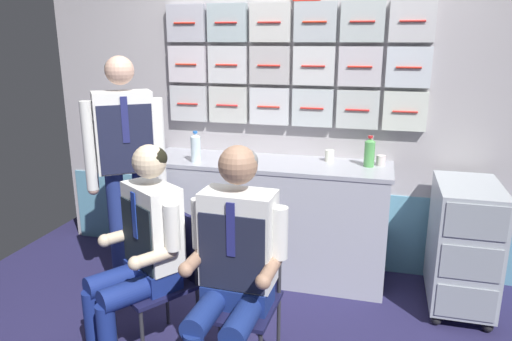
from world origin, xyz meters
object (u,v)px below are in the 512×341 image
folding_chair_center (244,282)px  crew_member_standing (126,158)px  folding_chair_left (168,266)px  service_trolley (463,243)px  coffee_cup_spare (329,155)px  crew_member_left (141,246)px  crew_member_center (234,260)px  sparkling_bottle_green (370,152)px

folding_chair_center → crew_member_standing: crew_member_standing is taller
folding_chair_left → folding_chair_center: same height
service_trolley → folding_chair_left: bearing=-153.2°
coffee_cup_spare → crew_member_left: bearing=-124.4°
crew_member_center → sparkling_bottle_green: (0.61, 1.32, 0.30)m
crew_member_center → sparkling_bottle_green: size_ratio=5.75×
sparkling_bottle_green → crew_member_standing: bearing=-158.9°
crew_member_center → crew_member_left: bearing=170.8°
folding_chair_center → crew_member_center: (-0.01, -0.16, 0.21)m
service_trolley → crew_member_center: bearing=-138.8°
folding_chair_left → sparkling_bottle_green: bearing=45.0°
service_trolley → crew_member_standing: crew_member_standing is taller
folding_chair_center → crew_member_standing: size_ratio=0.49×
service_trolley → crew_member_left: size_ratio=0.71×
service_trolley → folding_chair_left: service_trolley is taller
folding_chair_left → crew_member_standing: size_ratio=0.49×
folding_chair_center → crew_member_center: 0.26m
crew_member_standing → sparkling_bottle_green: crew_member_standing is taller
folding_chair_center → folding_chair_left: bearing=172.1°
folding_chair_left → sparkling_bottle_green: 1.63m
service_trolley → sparkling_bottle_green: 0.87m
crew_member_center → coffee_cup_spare: 1.45m
service_trolley → coffee_cup_spare: size_ratio=10.17×
folding_chair_left → sparkling_bottle_green: (1.09, 1.09, 0.51)m
service_trolley → folding_chair_left: 1.96m
sparkling_bottle_green → crew_member_center: bearing=-114.9°
crew_member_left → crew_member_standing: size_ratio=0.74×
service_trolley → crew_member_left: crew_member_left is taller
folding_chair_left → crew_member_standing: (-0.50, 0.48, 0.51)m
folding_chair_left → coffee_cup_spare: 1.48m
folding_chair_left → crew_member_left: 0.24m
folding_chair_center → sparkling_bottle_green: 1.40m
folding_chair_left → coffee_cup_spare: size_ratio=9.56×
coffee_cup_spare → service_trolley: bearing=-16.8°
folding_chair_center → crew_member_center: size_ratio=0.64×
coffee_cup_spare → crew_member_standing: bearing=-152.1°
folding_chair_left → crew_member_center: 0.57m
folding_chair_center → coffee_cup_spare: 1.35m
crew_member_left → folding_chair_center: bearing=6.3°
crew_member_left → coffee_cup_spare: bearing=55.6°
folding_chair_center → coffee_cup_spare: bearing=75.9°
folding_chair_center → sparkling_bottle_green: sparkling_bottle_green is taller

